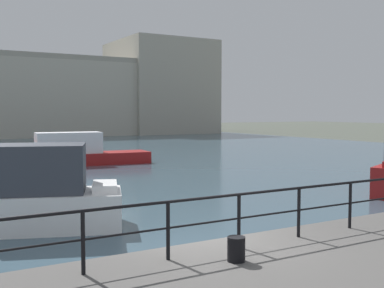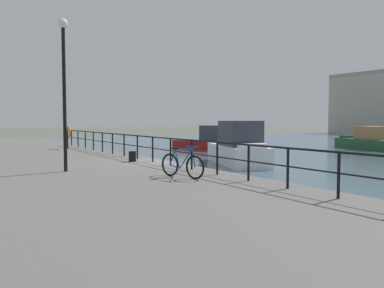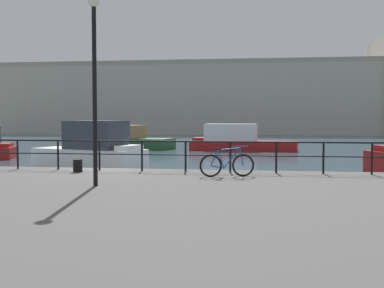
% 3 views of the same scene
% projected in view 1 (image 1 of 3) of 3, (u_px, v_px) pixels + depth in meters
% --- Properties ---
extents(ground_plane, '(240.00, 240.00, 0.00)m').
position_uv_depth(ground_plane, '(213.00, 276.00, 10.01)').
color(ground_plane, '#4C5147').
extents(harbor_building, '(73.77, 15.28, 14.79)m').
position_uv_depth(harbor_building, '(14.00, 96.00, 67.24)').
color(harbor_building, '#B2AD9E').
rests_on(harbor_building, ground_plane).
extents(moored_harbor_tender, '(8.59, 2.95, 2.13)m').
position_uv_depth(moored_harbor_tender, '(78.00, 152.00, 30.96)').
color(moored_harbor_tender, maroon).
rests_on(moored_harbor_tender, water_basin).
extents(moored_white_yacht, '(6.23, 3.94, 2.50)m').
position_uv_depth(moored_white_yacht, '(25.00, 196.00, 13.85)').
color(moored_white_yacht, white).
rests_on(moored_white_yacht, water_basin).
extents(quay_railing, '(23.42, 0.07, 1.08)m').
position_uv_depth(quay_railing, '(205.00, 215.00, 8.92)').
color(quay_railing, black).
rests_on(quay_railing, quay_promenade).
extents(mooring_bollard, '(0.32, 0.32, 0.44)m').
position_uv_depth(mooring_bollard, '(236.00, 249.00, 8.48)').
color(mooring_bollard, black).
rests_on(mooring_bollard, quay_promenade).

